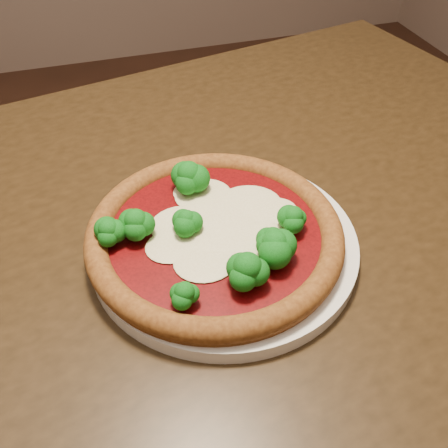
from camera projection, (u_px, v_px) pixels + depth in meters
name	position (u px, v px, depth m)	size (l,w,h in m)	color
floor	(121.00, 413.00, 1.23)	(4.00, 4.00, 0.00)	black
dining_table	(190.00, 270.00, 0.70)	(1.41, 1.06, 0.75)	black
plate	(224.00, 243.00, 0.59)	(0.31, 0.31, 0.02)	white
pizza	(215.00, 233.00, 0.57)	(0.30, 0.30, 0.06)	brown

